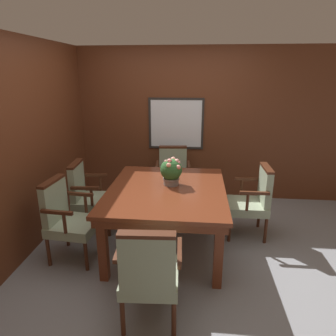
# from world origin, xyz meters

# --- Properties ---
(ground_plane) EXTENTS (14.00, 14.00, 0.00)m
(ground_plane) POSITION_xyz_m (0.00, 0.00, 0.00)
(ground_plane) COLOR gray
(wall_back) EXTENTS (7.20, 0.08, 2.45)m
(wall_back) POSITION_xyz_m (-0.00, 1.73, 1.23)
(wall_back) COLOR #5B2D19
(wall_back) RESTS_ON ground_plane
(wall_left) EXTENTS (0.06, 7.20, 2.45)m
(wall_left) POSITION_xyz_m (-1.61, 0.00, 1.23)
(wall_left) COLOR #5B2D19
(wall_left) RESTS_ON ground_plane
(dining_table) EXTENTS (1.36, 1.60, 0.76)m
(dining_table) POSITION_xyz_m (0.01, 0.07, 0.67)
(dining_table) COLOR maroon
(dining_table) RESTS_ON ground_plane
(chair_right_far) EXTENTS (0.51, 0.53, 0.94)m
(chair_right_far) POSITION_xyz_m (1.08, 0.45, 0.51)
(chair_right_far) COLOR #472314
(chair_right_far) RESTS_ON ground_plane
(chair_left_near) EXTENTS (0.55, 0.55, 0.94)m
(chair_left_near) POSITION_xyz_m (-1.08, -0.27, 0.51)
(chair_left_near) COLOR #472314
(chair_left_near) RESTS_ON ground_plane
(chair_head_near) EXTENTS (0.54, 0.53, 0.94)m
(chair_head_near) POSITION_xyz_m (-0.01, -1.13, 0.51)
(chair_head_near) COLOR #472314
(chair_head_near) RESTS_ON ground_plane
(chair_left_far) EXTENTS (0.54, 0.55, 0.94)m
(chair_left_far) POSITION_xyz_m (-1.08, 0.40, 0.51)
(chair_left_far) COLOR #472314
(chair_left_far) RESTS_ON ground_plane
(chair_head_far) EXTENTS (0.55, 0.54, 0.94)m
(chair_head_far) POSITION_xyz_m (-0.02, 1.29, 0.51)
(chair_head_far) COLOR #472314
(chair_head_far) RESTS_ON ground_plane
(potted_plant) EXTENTS (0.26, 0.26, 0.34)m
(potted_plant) POSITION_xyz_m (0.05, 0.19, 0.93)
(potted_plant) COLOR gray
(potted_plant) RESTS_ON dining_table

